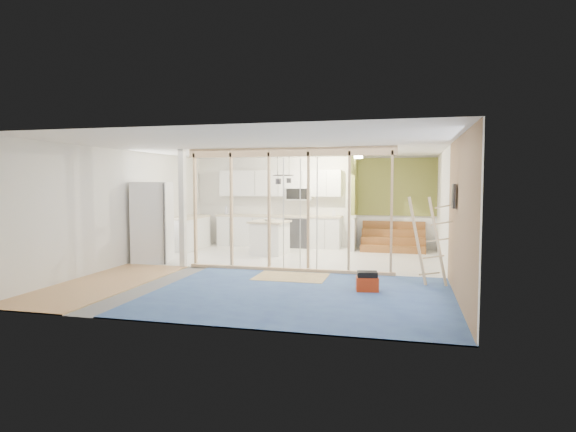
% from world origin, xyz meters
% --- Properties ---
extents(room, '(7.01, 8.01, 2.61)m').
position_xyz_m(room, '(0.00, 0.00, 1.30)').
color(room, slate).
rests_on(room, ground).
extents(floor_overlays, '(7.00, 8.00, 0.03)m').
position_xyz_m(floor_overlays, '(0.07, 0.06, 0.01)').
color(floor_overlays, silver).
rests_on(floor_overlays, room).
extents(stud_frame, '(4.66, 0.14, 2.60)m').
position_xyz_m(stud_frame, '(-0.22, -0.00, 1.58)').
color(stud_frame, '#DCB587').
rests_on(stud_frame, room).
extents(base_cabinets, '(4.45, 2.24, 0.93)m').
position_xyz_m(base_cabinets, '(-1.61, 3.36, 0.47)').
color(base_cabinets, silver).
rests_on(base_cabinets, room).
extents(upper_cabinets, '(3.60, 0.41, 0.85)m').
position_xyz_m(upper_cabinets, '(-0.84, 3.82, 1.82)').
color(upper_cabinets, silver).
rests_on(upper_cabinets, room).
extents(green_partition, '(2.25, 1.51, 2.60)m').
position_xyz_m(green_partition, '(2.04, 3.66, 0.94)').
color(green_partition, olive).
rests_on(green_partition, room).
extents(pot_rack, '(0.52, 0.52, 0.72)m').
position_xyz_m(pot_rack, '(-0.31, 1.89, 2.00)').
color(pot_rack, black).
rests_on(pot_rack, room).
extents(sheathing_panel, '(0.02, 4.00, 2.60)m').
position_xyz_m(sheathing_panel, '(3.48, -2.00, 1.30)').
color(sheathing_panel, '#A6825A').
rests_on(sheathing_panel, room).
extents(electrical_panel, '(0.04, 0.30, 0.40)m').
position_xyz_m(electrical_panel, '(3.43, -1.40, 1.65)').
color(electrical_panel, '#36363B').
rests_on(electrical_panel, room).
extents(ceiling_light, '(0.32, 0.32, 0.08)m').
position_xyz_m(ceiling_light, '(1.40, 3.00, 2.54)').
color(ceiling_light, '#FFEABF').
rests_on(ceiling_light, room).
extents(fridge, '(0.99, 0.96, 1.88)m').
position_xyz_m(fridge, '(-3.09, 0.45, 0.94)').
color(fridge, white).
rests_on(fridge, room).
extents(island, '(1.00, 1.00, 0.88)m').
position_xyz_m(island, '(-0.74, 2.19, 0.44)').
color(island, white).
rests_on(island, room).
extents(bowl, '(0.25, 0.25, 0.06)m').
position_xyz_m(bowl, '(-0.76, 2.15, 0.91)').
color(bowl, silver).
rests_on(bowl, island).
extents(soap_bottle_a, '(0.14, 0.14, 0.30)m').
position_xyz_m(soap_bottle_a, '(-2.50, 3.68, 1.08)').
color(soap_bottle_a, '#A3A4B5').
rests_on(soap_bottle_a, base_cabinets).
extents(soap_bottle_b, '(0.11, 0.11, 0.21)m').
position_xyz_m(soap_bottle_b, '(0.70, 3.75, 1.04)').
color(soap_bottle_b, silver).
rests_on(soap_bottle_b, base_cabinets).
extents(toolbox, '(0.41, 0.33, 0.35)m').
position_xyz_m(toolbox, '(2.05, -1.48, 0.17)').
color(toolbox, '#B43010').
rests_on(toolbox, room).
extents(ladder, '(0.85, 0.17, 1.60)m').
position_xyz_m(ladder, '(3.11, -0.70, 0.82)').
color(ladder, '#DDBC87').
rests_on(ladder, room).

